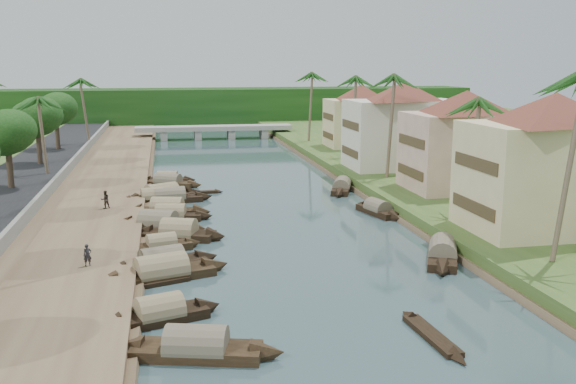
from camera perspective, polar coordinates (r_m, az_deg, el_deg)
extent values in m
plane|color=#34494E|center=(47.05, 0.49, -5.26)|extent=(220.00, 220.00, 0.00)
cube|color=brown|center=(65.87, -16.88, -0.57)|extent=(10.00, 180.00, 0.80)
cube|color=#344F1F|center=(71.19, 12.36, 0.69)|extent=(16.00, 180.00, 1.20)
cube|color=black|center=(67.25, -24.11, -0.58)|extent=(8.00, 180.00, 1.40)
cube|color=slate|center=(66.27, -20.54, 0.11)|extent=(0.40, 180.00, 1.10)
cube|color=#10350E|center=(139.79, -7.34, 7.39)|extent=(120.00, 4.00, 8.00)
cube|color=#10350E|center=(144.77, -7.48, 7.52)|extent=(120.00, 4.00, 8.00)
cube|color=#10350E|center=(149.75, -7.60, 7.65)|extent=(120.00, 4.00, 8.00)
cube|color=gray|center=(117.09, -6.57, 5.67)|extent=(28.00, 4.00, 0.80)
cube|color=gray|center=(116.86, -10.98, 4.99)|extent=(1.20, 3.50, 1.80)
cube|color=gray|center=(117.01, -8.03, 5.09)|extent=(1.20, 3.50, 1.80)
cube|color=gray|center=(117.47, -5.09, 5.18)|extent=(1.20, 3.50, 1.80)
cube|color=gray|center=(118.23, -2.19, 5.26)|extent=(1.20, 3.50, 1.80)
cube|color=beige|center=(51.29, 22.27, 1.25)|extent=(12.00, 8.00, 8.00)
pyramid|color=brown|center=(50.72, 22.70, 6.93)|extent=(14.85, 14.85, 2.20)
cube|color=#44351F|center=(48.64, 16.11, -1.26)|extent=(0.10, 6.40, 0.90)
cube|color=#44351F|center=(48.06, 16.32, 2.46)|extent=(0.10, 6.40, 0.90)
cube|color=beige|center=(65.56, 15.39, 3.50)|extent=(11.00, 8.00, 7.50)
pyramid|color=brown|center=(65.10, 15.61, 7.73)|extent=(14.11, 14.11, 2.20)
cube|color=#44351F|center=(63.58, 10.80, 1.76)|extent=(0.10, 6.40, 0.90)
cube|color=#44351F|center=(63.16, 10.91, 4.45)|extent=(0.10, 6.40, 0.90)
cube|color=beige|center=(77.86, 10.18, 5.10)|extent=(13.00, 8.00, 8.00)
pyramid|color=brown|center=(77.48, 10.32, 8.85)|extent=(15.59, 15.59, 2.20)
cube|color=#44351F|center=(75.99, 5.51, 3.55)|extent=(0.10, 6.40, 0.90)
cube|color=#44351F|center=(75.63, 5.55, 5.96)|extent=(0.10, 6.40, 0.90)
cube|color=beige|center=(97.03, 6.47, 6.11)|extent=(10.00, 7.00, 7.00)
pyramid|color=brown|center=(96.72, 6.53, 8.83)|extent=(12.62, 12.62, 2.20)
cube|color=#44351F|center=(95.81, 3.56, 5.05)|extent=(0.10, 5.60, 0.90)
cube|color=#44351F|center=(95.55, 3.58, 6.72)|extent=(0.10, 5.60, 0.90)
cube|color=black|center=(31.11, -8.12, -13.97)|extent=(6.35, 3.40, 0.70)
cone|color=black|center=(30.58, -1.75, -14.16)|extent=(2.12, 2.09, 1.89)
cone|color=black|center=(31.93, -14.21, -13.38)|extent=(2.12, 2.09, 1.89)
cylinder|color=#6B6150|center=(30.95, -8.14, -13.34)|extent=(4.98, 3.10, 1.96)
cube|color=black|center=(35.29, -11.31, -10.93)|extent=(5.36, 3.30, 0.70)
cone|color=black|center=(36.13, -7.03, -10.11)|extent=(1.91, 2.00, 1.78)
cone|color=black|center=(34.59, -15.82, -11.48)|extent=(1.91, 2.00, 1.78)
cylinder|color=#8B7E58|center=(35.15, -11.34, -10.36)|extent=(4.25, 2.99, 1.87)
cube|color=black|center=(41.76, -11.17, -7.37)|extent=(7.02, 4.02, 0.70)
cone|color=black|center=(42.91, -6.40, -6.59)|extent=(2.40, 2.38, 2.10)
cone|color=black|center=(40.87, -16.20, -7.92)|extent=(2.40, 2.38, 2.10)
cylinder|color=#8B7E58|center=(41.64, -11.19, -6.87)|extent=(5.54, 3.62, 2.18)
cube|color=black|center=(43.77, -11.14, -6.49)|extent=(6.18, 3.66, 0.70)
cone|color=black|center=(44.82, -7.15, -5.82)|extent=(2.15, 2.14, 1.88)
cone|color=black|center=(42.90, -15.31, -6.94)|extent=(2.15, 2.14, 1.88)
cylinder|color=#6B6150|center=(43.66, -11.16, -6.01)|extent=(4.89, 3.29, 1.96)
cube|color=black|center=(47.93, -11.17, -4.91)|extent=(4.56, 2.41, 0.70)
cone|color=black|center=(48.46, -8.38, -4.54)|extent=(1.53, 1.57, 1.46)
cone|color=black|center=(47.47, -14.02, -5.10)|extent=(1.53, 1.57, 1.46)
cylinder|color=#8B7E58|center=(47.82, -11.18, -4.48)|extent=(3.58, 2.24, 1.53)
cube|color=black|center=(50.90, -9.65, -3.90)|extent=(5.85, 3.86, 0.70)
cone|color=black|center=(50.00, -6.35, -3.99)|extent=(2.17, 2.34, 2.07)
cone|color=black|center=(51.92, -12.83, -3.63)|extent=(2.17, 2.34, 2.07)
cylinder|color=#8B7E58|center=(50.80, -9.66, -3.48)|extent=(4.67, 3.50, 2.19)
cube|color=black|center=(53.85, -11.44, -3.12)|extent=(6.42, 4.51, 0.70)
cone|color=black|center=(52.52, -8.11, -3.28)|extent=(2.43, 2.52, 2.15)
cone|color=black|center=(55.32, -14.61, -2.79)|extent=(2.43, 2.52, 2.15)
cylinder|color=#6B6150|center=(53.76, -11.46, -2.73)|extent=(5.15, 3.99, 2.26)
cube|color=black|center=(57.13, -10.36, -2.24)|extent=(5.59, 2.60, 0.70)
cone|color=black|center=(56.71, -7.38, -2.17)|extent=(1.78, 1.77, 1.70)
cone|color=black|center=(57.68, -13.30, -2.15)|extent=(1.78, 1.77, 1.70)
cylinder|color=#8B7E58|center=(57.05, -10.38, -1.87)|extent=(4.35, 2.44, 1.76)
cube|color=black|center=(58.90, -10.66, -1.84)|extent=(6.13, 3.50, 0.70)
cone|color=black|center=(58.20, -7.58, -1.82)|extent=(2.12, 2.30, 2.12)
cone|color=black|center=(59.72, -13.66, -1.71)|extent=(2.12, 2.30, 2.12)
cylinder|color=#8B7E58|center=(58.81, -10.67, -1.48)|extent=(4.83, 3.25, 2.24)
cube|color=black|center=(64.29, -10.48, -0.73)|extent=(6.52, 2.71, 0.70)
cone|color=black|center=(64.84, -7.41, -0.46)|extent=(2.01, 1.92, 1.90)
cone|color=black|center=(63.89, -13.60, -0.86)|extent=(2.01, 1.92, 1.90)
cylinder|color=#6B6150|center=(64.21, -10.49, -0.40)|extent=(5.05, 2.58, 1.96)
cube|color=black|center=(64.22, -11.66, -0.79)|extent=(6.13, 2.90, 0.70)
cone|color=black|center=(64.77, -8.81, -0.51)|extent=(1.97, 2.00, 1.92)
cone|color=black|center=(63.79, -14.56, -0.93)|extent=(1.97, 2.00, 1.92)
cylinder|color=#8B7E58|center=(64.14, -11.68, -0.46)|extent=(4.77, 2.74, 2.01)
cube|color=black|center=(65.46, -11.13, -0.54)|extent=(6.78, 4.93, 0.70)
cone|color=black|center=(67.11, -8.40, -0.08)|extent=(2.59, 2.64, 2.21)
cone|color=black|center=(63.94, -14.00, -0.87)|extent=(2.59, 2.64, 2.21)
cylinder|color=#8B7E58|center=(65.39, -11.14, -0.21)|extent=(5.46, 4.32, 2.31)
cube|color=black|center=(72.81, -10.61, 0.68)|extent=(6.12, 4.35, 0.70)
cone|color=black|center=(71.30, -8.23, 0.60)|extent=(2.22, 2.14, 1.71)
cone|color=black|center=(74.42, -12.90, 0.88)|extent=(2.22, 2.14, 1.71)
cylinder|color=#6B6150|center=(72.75, -10.62, 0.97)|extent=(4.90, 3.73, 1.75)
cube|color=black|center=(74.87, -10.65, 0.97)|extent=(4.97, 2.46, 0.70)
cone|color=black|center=(74.40, -8.66, 1.03)|extent=(1.62, 1.64, 1.54)
cone|color=black|center=(75.41, -12.62, 1.02)|extent=(1.62, 1.64, 1.54)
cylinder|color=#8B7E58|center=(74.81, -10.66, 1.25)|extent=(3.88, 2.29, 1.61)
cube|color=black|center=(46.42, 13.57, -5.56)|extent=(4.51, 6.87, 0.70)
cone|color=black|center=(49.97, 13.59, -4.25)|extent=(2.34, 2.43, 1.92)
cone|color=black|center=(42.84, 13.54, -6.88)|extent=(2.34, 2.43, 1.92)
cylinder|color=#6B6150|center=(46.31, 13.59, -5.11)|extent=(3.92, 5.47, 1.97)
cube|color=black|center=(58.78, 7.97, -1.78)|extent=(2.82, 5.28, 0.70)
cone|color=black|center=(61.05, 6.52, -1.18)|extent=(1.76, 1.77, 1.60)
cone|color=black|center=(56.51, 9.54, -2.28)|extent=(1.76, 1.77, 1.60)
cylinder|color=#6B6150|center=(58.69, 7.98, -1.42)|extent=(2.58, 4.15, 1.66)
cube|color=black|center=(69.06, 4.81, 0.26)|extent=(3.85, 6.37, 0.70)
cone|color=black|center=(72.38, 5.06, 0.83)|extent=(2.10, 2.19, 1.78)
cone|color=black|center=(65.71, 4.53, -0.24)|extent=(2.10, 2.19, 1.78)
cylinder|color=#6B6150|center=(68.98, 4.81, 0.57)|extent=(3.40, 5.04, 1.83)
cube|color=black|center=(33.57, 12.64, -12.37)|extent=(1.24, 4.94, 0.35)
cone|color=black|center=(35.82, 10.57, -10.73)|extent=(0.97, 1.28, 0.89)
cone|color=black|center=(31.39, 15.03, -14.23)|extent=(0.97, 1.28, 0.89)
cube|color=black|center=(40.91, -11.20, -7.92)|extent=(3.62, 1.94, 0.35)
cone|color=black|center=(41.56, -8.58, -7.51)|extent=(1.11, 1.05, 0.79)
cone|color=black|center=(40.34, -13.91, -8.32)|extent=(1.11, 1.05, 0.79)
cube|color=black|center=(68.08, -7.74, -0.05)|extent=(3.43, 0.80, 0.35)
cone|color=black|center=(68.28, -6.13, 0.02)|extent=(0.88, 0.71, 0.68)
cone|color=black|center=(67.94, -9.35, -0.13)|extent=(0.88, 0.71, 0.68)
cylinder|color=brown|center=(42.77, 23.30, 1.88)|extent=(1.56, 0.36, 11.77)
sphere|color=#20521B|center=(42.30, 23.90, 9.47)|extent=(3.20, 3.20, 3.20)
cylinder|color=brown|center=(55.08, 16.13, 3.05)|extent=(0.75, 0.36, 9.44)
sphere|color=#20521B|center=(54.64, 16.39, 7.75)|extent=(3.20, 3.20, 3.20)
cylinder|color=brown|center=(70.49, 9.00, 5.75)|extent=(0.91, 0.36, 11.08)
sphere|color=#20521B|center=(70.18, 9.14, 10.07)|extent=(3.20, 3.20, 3.20)
cylinder|color=brown|center=(86.59, 5.86, 6.69)|extent=(0.65, 0.36, 10.58)
sphere|color=#20521B|center=(86.33, 5.92, 10.05)|extent=(3.20, 3.20, 3.20)
cylinder|color=brown|center=(75.80, -20.89, 4.66)|extent=(0.80, 0.36, 8.39)
sphere|color=#20521B|center=(75.49, -21.10, 7.69)|extent=(3.20, 3.20, 3.20)
cylinder|color=brown|center=(103.12, 1.93, 7.55)|extent=(0.91, 0.36, 10.81)
sphere|color=#20521B|center=(102.90, 1.95, 10.43)|extent=(3.20, 3.20, 3.20)
cylinder|color=brown|center=(103.40, -17.49, 6.86)|extent=(1.21, 0.36, 9.72)
sphere|color=#20521B|center=(103.18, -17.64, 9.44)|extent=(3.20, 3.20, 3.20)
cylinder|color=#463428|center=(68.79, -23.48, 1.87)|extent=(0.60, 0.60, 3.74)
ellipsoid|color=#10350E|center=(68.35, -23.71, 4.82)|extent=(5.05, 5.05, 4.15)
cylinder|color=#463428|center=(84.03, -21.24, 3.65)|extent=(0.60, 0.60, 3.90)
ellipsoid|color=#10350E|center=(83.66, -21.43, 6.18)|extent=(5.51, 5.51, 4.53)
cylinder|color=#463428|center=(98.05, -19.81, 4.74)|extent=(0.60, 0.60, 3.85)
ellipsoid|color=#10350E|center=(97.74, -19.95, 6.88)|extent=(5.44, 5.44, 4.47)
cylinder|color=#463428|center=(80.30, 13.40, 3.47)|extent=(0.60, 0.60, 3.38)
ellipsoid|color=#10350E|center=(79.93, 13.50, 5.76)|extent=(4.13, 4.13, 3.39)
imported|color=#25232A|center=(42.80, -17.39, -5.38)|extent=(0.60, 0.48, 1.42)
imported|color=#2B231E|center=(59.13, -15.95, -0.64)|extent=(0.97, 0.88, 1.61)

